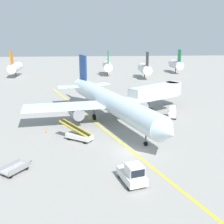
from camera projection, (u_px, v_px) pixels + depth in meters
name	position (u px, v px, depth m)	size (l,w,h in m)	color
ground_plane	(130.00, 152.00, 34.58)	(300.00, 300.00, 0.00)	gray
taxi_line_yellow	(115.00, 138.00, 39.24)	(0.30, 80.00, 0.01)	yellow
airliner	(109.00, 101.00, 46.08)	(27.55, 34.25, 10.10)	silver
jet_bridge	(159.00, 91.00, 53.39)	(11.86, 9.48, 4.85)	beige
pushback_tug	(133.00, 174.00, 27.10)	(2.77, 3.97, 2.20)	silver
baggage_tug_near_wing	(172.00, 113.00, 48.27)	(1.97, 2.68, 2.10)	silver
belt_loader_forward_hold	(79.00, 135.00, 38.14)	(4.85, 3.83, 2.59)	silver
baggage_cart_loaded	(15.00, 169.00, 29.28)	(2.92, 3.50, 0.94)	#A5A5A8
ground_crew_marshaller	(142.00, 126.00, 41.48)	(0.36, 0.24, 1.70)	#26262D
safety_cone_nose_left	(81.00, 121.00, 46.05)	(0.36, 0.36, 0.44)	orange
safety_cone_nose_right	(170.00, 111.00, 51.90)	(0.36, 0.36, 0.44)	orange
safety_cone_wingtip_left	(46.00, 131.00, 41.08)	(0.36, 0.36, 0.44)	orange
distant_aircraft_far_left	(15.00, 67.00, 93.48)	(3.00, 10.10, 8.80)	silver
distant_aircraft_mid_left	(107.00, 66.00, 97.32)	(3.00, 10.10, 8.80)	silver
distant_aircraft_mid_right	(145.00, 68.00, 90.25)	(3.00, 10.10, 8.80)	silver
distant_aircraft_far_right	(176.00, 64.00, 102.86)	(3.00, 10.10, 8.80)	silver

